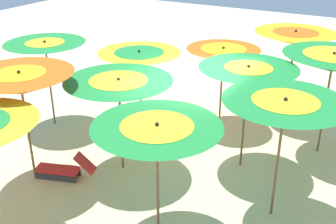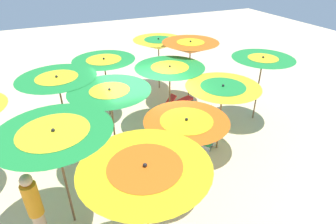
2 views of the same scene
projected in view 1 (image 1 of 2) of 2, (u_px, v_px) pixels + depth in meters
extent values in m
cube|color=beige|center=(186.00, 163.00, 9.66)|extent=(36.85, 36.85, 0.04)
cylinder|color=brown|center=(158.00, 187.00, 7.07)|extent=(0.05, 0.05, 1.98)
cone|color=#1E8C38|center=(157.00, 136.00, 6.65)|extent=(2.14, 2.14, 0.38)
cone|color=yellow|center=(157.00, 131.00, 6.62)|extent=(1.20, 1.20, 0.21)
sphere|color=black|center=(157.00, 124.00, 6.56)|extent=(0.07, 0.07, 0.07)
cylinder|color=brown|center=(277.00, 165.00, 7.51)|extent=(0.05, 0.05, 2.18)
cone|color=#1E8C38|center=(284.00, 111.00, 7.06)|extent=(2.17, 2.17, 0.38)
cone|color=yellow|center=(285.00, 106.00, 7.02)|extent=(1.15, 1.15, 0.20)
sphere|color=black|center=(286.00, 99.00, 6.96)|extent=(0.07, 0.07, 0.07)
cylinder|color=brown|center=(29.00, 134.00, 8.60)|extent=(0.05, 0.05, 2.21)
cone|color=orange|center=(21.00, 84.00, 8.14)|extent=(2.14, 2.14, 0.44)
cone|color=yellow|center=(20.00, 78.00, 8.09)|extent=(1.04, 1.04, 0.21)
sphere|color=black|center=(19.00, 72.00, 8.03)|extent=(0.07, 0.07, 0.07)
cylinder|color=brown|center=(121.00, 130.00, 9.05)|extent=(0.05, 0.05, 1.93)
cone|color=#1E8C38|center=(119.00, 89.00, 8.65)|extent=(2.29, 2.29, 0.41)
cone|color=yellow|center=(119.00, 85.00, 8.61)|extent=(1.23, 1.23, 0.22)
sphere|color=black|center=(118.00, 79.00, 8.55)|extent=(0.07, 0.07, 0.07)
cylinder|color=brown|center=(244.00, 122.00, 9.10)|extent=(0.05, 0.05, 2.21)
cone|color=#1E8C38|center=(248.00, 74.00, 8.64)|extent=(2.09, 2.09, 0.31)
cone|color=yellow|center=(248.00, 71.00, 8.60)|extent=(1.01, 1.01, 0.15)
sphere|color=black|center=(249.00, 66.00, 8.56)|extent=(0.07, 0.07, 0.07)
cylinder|color=brown|center=(325.00, 109.00, 9.67)|extent=(0.05, 0.05, 2.25)
cone|color=#1E8C38|center=(333.00, 63.00, 9.19)|extent=(2.24, 2.24, 0.40)
cone|color=yellow|center=(333.00, 59.00, 9.16)|extent=(1.35, 1.35, 0.24)
sphere|color=black|center=(334.00, 53.00, 9.10)|extent=(0.07, 0.07, 0.07)
cylinder|color=brown|center=(50.00, 87.00, 11.06)|extent=(0.05, 0.05, 2.16)
cone|color=#1E8C38|center=(45.00, 48.00, 10.61)|extent=(2.07, 2.07, 0.30)
cone|color=yellow|center=(45.00, 45.00, 10.57)|extent=(1.00, 1.00, 0.15)
sphere|color=black|center=(45.00, 41.00, 10.53)|extent=(0.07, 0.07, 0.07)
cylinder|color=brown|center=(140.00, 94.00, 10.93)|extent=(0.05, 0.05, 1.92)
cone|color=yellow|center=(139.00, 60.00, 10.52)|extent=(2.12, 2.12, 0.39)
cone|color=#1E8C38|center=(139.00, 57.00, 10.49)|extent=(1.27, 1.27, 0.23)
sphere|color=black|center=(139.00, 51.00, 10.43)|extent=(0.07, 0.07, 0.07)
cylinder|color=brown|center=(221.00, 90.00, 11.10)|extent=(0.05, 0.05, 1.98)
cone|color=orange|center=(223.00, 55.00, 10.69)|extent=(1.91, 1.91, 0.33)
cone|color=yellow|center=(223.00, 52.00, 10.66)|extent=(1.18, 1.18, 0.20)
sphere|color=black|center=(223.00, 48.00, 10.60)|extent=(0.07, 0.07, 0.07)
cylinder|color=brown|center=(290.00, 79.00, 11.50)|extent=(0.05, 0.05, 2.28)
cone|color=yellow|center=(295.00, 39.00, 11.02)|extent=(2.15, 2.15, 0.35)
cone|color=orange|center=(295.00, 36.00, 10.99)|extent=(1.21, 1.21, 0.20)
sphere|color=black|center=(296.00, 31.00, 10.93)|extent=(0.07, 0.07, 0.07)
cube|color=silver|center=(302.00, 112.00, 12.05)|extent=(0.62, 0.64, 0.14)
cube|color=silver|center=(297.00, 108.00, 12.30)|extent=(0.62, 0.64, 0.14)
cube|color=yellow|center=(300.00, 106.00, 12.12)|extent=(0.81, 0.82, 0.10)
cube|color=yellow|center=(317.00, 97.00, 12.17)|extent=(0.40, 0.40, 0.38)
cube|color=silver|center=(142.00, 135.00, 10.74)|extent=(0.61, 0.80, 0.14)
cube|color=silver|center=(154.00, 134.00, 10.78)|extent=(0.61, 0.80, 0.14)
cube|color=green|center=(148.00, 130.00, 10.71)|extent=(0.84, 0.97, 0.10)
cube|color=green|center=(150.00, 135.00, 10.01)|extent=(0.50, 0.52, 0.40)
cube|color=#333338|center=(55.00, 178.00, 8.95)|extent=(0.90, 0.32, 0.14)
cube|color=#333338|center=(61.00, 171.00, 9.21)|extent=(0.90, 0.32, 0.14)
cube|color=red|center=(58.00, 170.00, 9.03)|extent=(0.98, 0.56, 0.10)
cube|color=red|center=(85.00, 163.00, 8.81)|extent=(0.49, 0.40, 0.41)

